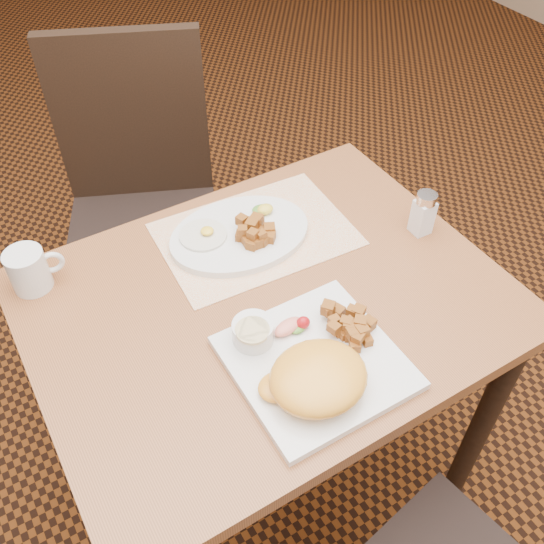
{
  "coord_description": "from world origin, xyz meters",
  "views": [
    {
      "loc": [
        -0.4,
        -0.68,
        1.62
      ],
      "look_at": [
        0.01,
        -0.0,
        0.82
      ],
      "focal_mm": 40.0,
      "sensor_mm": 36.0,
      "label": 1
    }
  ],
  "objects_px": {
    "plate_square": "(315,362)",
    "coffee_mug": "(29,270)",
    "chair_far": "(140,195)",
    "salt_shaker": "(423,213)",
    "table": "(269,333)",
    "plate_oval": "(240,234)"
  },
  "relations": [
    {
      "from": "plate_square",
      "to": "coffee_mug",
      "type": "height_order",
      "value": "coffee_mug"
    },
    {
      "from": "chair_far",
      "to": "salt_shaker",
      "type": "distance_m",
      "value": 0.84
    },
    {
      "from": "table",
      "to": "plate_square",
      "type": "distance_m",
      "value": 0.21
    },
    {
      "from": "salt_shaker",
      "to": "coffee_mug",
      "type": "bearing_deg",
      "value": 160.52
    },
    {
      "from": "plate_square",
      "to": "coffee_mug",
      "type": "xyz_separation_m",
      "value": [
        -0.37,
        0.45,
        0.04
      ]
    },
    {
      "from": "table",
      "to": "coffee_mug",
      "type": "height_order",
      "value": "coffee_mug"
    },
    {
      "from": "salt_shaker",
      "to": "table",
      "type": "bearing_deg",
      "value": 179.86
    },
    {
      "from": "table",
      "to": "plate_oval",
      "type": "bearing_deg",
      "value": 78.76
    },
    {
      "from": "chair_far",
      "to": "salt_shaker",
      "type": "height_order",
      "value": "chair_far"
    },
    {
      "from": "chair_far",
      "to": "plate_square",
      "type": "distance_m",
      "value": 0.9
    },
    {
      "from": "salt_shaker",
      "to": "coffee_mug",
      "type": "xyz_separation_m",
      "value": [
        -0.76,
        0.27,
        -0.01
      ]
    },
    {
      "from": "chair_far",
      "to": "table",
      "type": "bearing_deg",
      "value": 115.17
    },
    {
      "from": "table",
      "to": "chair_far",
      "type": "height_order",
      "value": "chair_far"
    },
    {
      "from": "plate_square",
      "to": "coffee_mug",
      "type": "distance_m",
      "value": 0.58
    },
    {
      "from": "chair_far",
      "to": "plate_oval",
      "type": "bearing_deg",
      "value": 119.55
    },
    {
      "from": "coffee_mug",
      "to": "salt_shaker",
      "type": "bearing_deg",
      "value": -19.48
    },
    {
      "from": "plate_square",
      "to": "plate_oval",
      "type": "xyz_separation_m",
      "value": [
        0.05,
        0.36,
        0.0
      ]
    },
    {
      "from": "plate_square",
      "to": "plate_oval",
      "type": "bearing_deg",
      "value": 82.63
    },
    {
      "from": "table",
      "to": "plate_square",
      "type": "bearing_deg",
      "value": -93.42
    },
    {
      "from": "chair_far",
      "to": "plate_oval",
      "type": "height_order",
      "value": "chair_far"
    },
    {
      "from": "chair_far",
      "to": "salt_shaker",
      "type": "bearing_deg",
      "value": 143.5
    },
    {
      "from": "plate_square",
      "to": "chair_far",
      "type": "bearing_deg",
      "value": 90.35
    }
  ]
}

